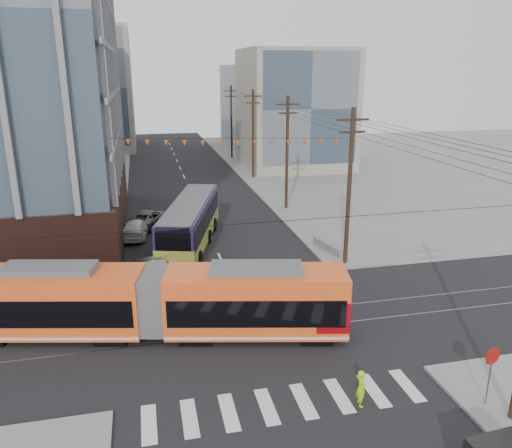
{
  "coord_description": "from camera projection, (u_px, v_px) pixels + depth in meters",
  "views": [
    {
      "loc": [
        -5.17,
        -19.92,
        13.41
      ],
      "look_at": [
        1.46,
        8.8,
        4.2
      ],
      "focal_mm": 35.0,
      "sensor_mm": 36.0,
      "label": 1
    }
  ],
  "objects": [
    {
      "name": "bg_bldg_nw_far",
      "position": [
        84.0,
        89.0,
        84.61
      ],
      "size": [
        16.0,
        18.0,
        20.0
      ],
      "primitive_type": "cube",
      "color": "gray",
      "rests_on": "ground"
    },
    {
      "name": "utility_pole_far",
      "position": [
        231.0,
        123.0,
        75.9
      ],
      "size": [
        0.3,
        0.3,
        11.0
      ],
      "primitive_type": "cylinder",
      "color": "black",
      "rests_on": "ground"
    },
    {
      "name": "pedestrian",
      "position": [
        361.0,
        388.0,
        20.56
      ],
      "size": [
        0.46,
        0.64,
        1.63
      ],
      "primitive_type": "imported",
      "rotation": [
        0.0,
        0.0,
        1.45
      ],
      "color": "#B5FF0D",
      "rests_on": "ground"
    },
    {
      "name": "city_bus",
      "position": [
        190.0,
        223.0,
        39.2
      ],
      "size": [
        6.19,
        13.06,
        3.62
      ],
      "primitive_type": null,
      "rotation": [
        0.0,
        0.0,
        -0.28
      ],
      "color": "#241840",
      "rests_on": "ground"
    },
    {
      "name": "streetcar",
      "position": [
        155.0,
        302.0,
        25.67
      ],
      "size": [
        19.84,
        7.05,
        3.8
      ],
      "primitive_type": null,
      "rotation": [
        0.0,
        0.0,
        -0.22
      ],
      "color": "#FD581F",
      "rests_on": "ground"
    },
    {
      "name": "bg_bldg_ne_far",
      "position": [
        272.0,
        106.0,
        88.65
      ],
      "size": [
        16.0,
        16.0,
        14.0
      ],
      "primitive_type": "cube",
      "color": "#8C99A5",
      "rests_on": "ground"
    },
    {
      "name": "ground",
      "position": [
        268.0,
        364.0,
        23.64
      ],
      "size": [
        160.0,
        160.0,
        0.0
      ],
      "primitive_type": "plane",
      "color": "slate"
    },
    {
      "name": "parked_car_grey",
      "position": [
        148.0,
        218.0,
        44.31
      ],
      "size": [
        4.24,
        5.57,
        1.41
      ],
      "primitive_type": "imported",
      "rotation": [
        0.0,
        0.0,
        2.71
      ],
      "color": "#4E4F51",
      "rests_on": "ground"
    },
    {
      "name": "bg_bldg_nw_near",
      "position": [
        46.0,
        103.0,
        65.67
      ],
      "size": [
        18.0,
        16.0,
        18.0
      ],
      "primitive_type": "cube",
      "color": "#8C99A5",
      "rests_on": "ground"
    },
    {
      "name": "parked_car_white",
      "position": [
        136.0,
        228.0,
        41.35
      ],
      "size": [
        2.71,
        5.21,
        1.44
      ],
      "primitive_type": "imported",
      "rotation": [
        0.0,
        0.0,
        3.0
      ],
      "color": "silver",
      "rests_on": "ground"
    },
    {
      "name": "stop_sign",
      "position": [
        489.0,
        380.0,
        20.31
      ],
      "size": [
        0.91,
        0.91,
        2.58
      ],
      "primitive_type": null,
      "rotation": [
        0.0,
        0.0,
        0.18
      ],
      "color": "#AA0C0A",
      "rests_on": "ground"
    },
    {
      "name": "jersey_barrier",
      "position": [
        329.0,
        247.0,
        38.05
      ],
      "size": [
        1.58,
        3.7,
        0.72
      ],
      "primitive_type": "cube",
      "rotation": [
        0.0,
        0.0,
        0.22
      ],
      "color": "slate",
      "rests_on": "ground"
    },
    {
      "name": "parked_car_silver",
      "position": [
        152.0,
        268.0,
        33.28
      ],
      "size": [
        2.49,
        4.38,
        1.37
      ],
      "primitive_type": "imported",
      "rotation": [
        0.0,
        0.0,
        3.41
      ],
      "color": "#979797",
      "rests_on": "ground"
    },
    {
      "name": "bg_bldg_ne_near",
      "position": [
        294.0,
        109.0,
        69.33
      ],
      "size": [
        14.0,
        14.0,
        16.0
      ],
      "primitive_type": "cube",
      "color": "gray",
      "rests_on": "ground"
    }
  ]
}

